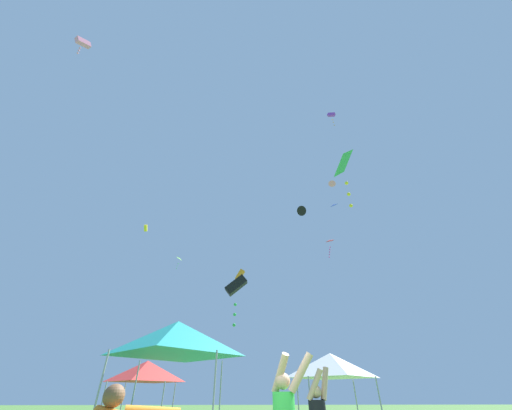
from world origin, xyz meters
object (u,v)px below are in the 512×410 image
object	(u,v)px
kite_red_diamond	(330,242)
kite_lime_diamond	(179,259)
kite_pink_box	(83,43)
kite_purple_box	(331,115)
kite_green_diamond	(342,165)
kite_orange_box	(240,275)
canopy_tent_white	(331,365)
kite_pink_delta	(332,184)
canopy_tent_red	(146,371)
kite_blue_delta	(334,205)
canopy_tent_teal	(176,338)
kite_yellow_box	(146,228)
kite_black_delta	(302,211)
kite_black_box	(236,286)

from	to	relation	value
kite_red_diamond	kite_lime_diamond	size ratio (longest dim) A/B	1.67
kite_red_diamond	kite_pink_box	bearing A→B (deg)	-141.24
kite_purple_box	kite_green_diamond	xyz separation A→B (m)	(-3.23, -6.99, -12.40)
kite_orange_box	kite_purple_box	size ratio (longest dim) A/B	0.91
canopy_tent_white	kite_pink_delta	size ratio (longest dim) A/B	2.20
canopy_tent_red	kite_pink_box	size ratio (longest dim) A/B	1.13
canopy_tent_white	kite_purple_box	world-z (taller)	kite_purple_box
kite_pink_box	kite_blue_delta	world-z (taller)	kite_pink_box
kite_orange_box	kite_pink_box	xyz separation A→B (m)	(-13.38, -19.97, 12.37)
canopy_tent_teal	kite_orange_box	world-z (taller)	kite_orange_box
kite_orange_box	kite_pink_box	distance (m)	27.04
kite_purple_box	kite_green_diamond	world-z (taller)	kite_purple_box
kite_lime_diamond	canopy_tent_red	bearing A→B (deg)	-79.54
canopy_tent_white	kite_orange_box	size ratio (longest dim) A/B	2.08
kite_pink_box	kite_lime_diamond	world-z (taller)	kite_pink_box
kite_lime_diamond	kite_purple_box	bearing A→B (deg)	-41.67
canopy_tent_teal	kite_yellow_box	xyz separation A→B (m)	(-10.88, 23.42, 17.03)
kite_blue_delta	kite_black_delta	world-z (taller)	kite_blue_delta
kite_orange_box	kite_blue_delta	size ratio (longest dim) A/B	0.97
canopy_tent_white	kite_red_diamond	distance (m)	26.10
canopy_tent_red	kite_pink_delta	distance (m)	32.83
kite_pink_delta	kite_lime_diamond	distance (m)	22.66
kite_yellow_box	kite_red_diamond	size ratio (longest dim) A/B	0.35
canopy_tent_teal	kite_green_diamond	xyz separation A→B (m)	(6.75, -1.05, 7.32)
kite_orange_box	kite_black_delta	size ratio (longest dim) A/B	1.11
kite_orange_box	kite_green_diamond	world-z (taller)	kite_orange_box
kite_black_box	kite_black_delta	size ratio (longest dim) A/B	2.06
kite_red_diamond	kite_pink_delta	size ratio (longest dim) A/B	1.92
canopy_tent_teal	kite_red_diamond	size ratio (longest dim) A/B	1.45
kite_green_diamond	canopy_tent_white	bearing A→B (deg)	103.78
kite_red_diamond	kite_green_diamond	distance (m)	25.01
kite_pink_box	kite_purple_box	xyz separation A→B (m)	(21.41, 3.95, -2.85)
kite_pink_delta	kite_blue_delta	size ratio (longest dim) A/B	0.92
kite_pink_delta	kite_pink_box	bearing A→B (deg)	-144.95
kite_pink_delta	kite_orange_box	distance (m)	17.91
canopy_tent_teal	kite_yellow_box	size ratio (longest dim) A/B	4.13
canopy_tent_teal	kite_orange_box	distance (m)	24.29
canopy_tent_teal	kite_black_delta	distance (m)	24.04
canopy_tent_white	kite_black_box	world-z (taller)	kite_black_box
canopy_tent_teal	kite_green_diamond	size ratio (longest dim) A/B	1.32
kite_red_diamond	kite_lime_diamond	world-z (taller)	kite_red_diamond
kite_yellow_box	kite_blue_delta	size ratio (longest dim) A/B	0.61
kite_yellow_box	kite_blue_delta	bearing A→B (deg)	-8.25
kite_green_diamond	canopy_tent_teal	bearing A→B (deg)	171.15
canopy_tent_red	kite_black_box	distance (m)	5.54
kite_blue_delta	kite_green_diamond	bearing A→B (deg)	-109.16
kite_pink_delta	kite_orange_box	xyz separation A→B (m)	(-12.44, 1.85, -12.76)
canopy_tent_teal	kite_pink_delta	distance (m)	33.74
kite_yellow_box	kite_green_diamond	size ratio (longest dim) A/B	0.32
canopy_tent_red	kite_red_diamond	distance (m)	27.99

